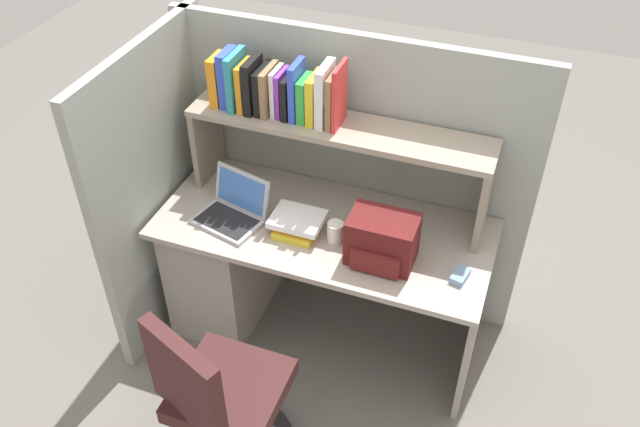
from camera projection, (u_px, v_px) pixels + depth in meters
ground_plane at (323, 328)px, 3.65m from camera, size 8.00×8.00×0.00m
desk at (253, 257)px, 3.50m from camera, size 1.60×0.70×0.73m
cubicle_partition_rear at (349, 175)px, 3.43m from camera, size 1.84×0.05×1.55m
cubicle_partition_left at (161, 187)px, 3.35m from camera, size 0.05×1.06×1.55m
overhead_hutch at (339, 143)px, 3.11m from camera, size 1.44×0.28×0.45m
reference_books_on_shelf at (277, 89)px, 3.05m from camera, size 0.63×0.19×0.30m
laptop at (233, 210)px, 3.21m from camera, size 0.36×0.32×0.22m
backpack at (382, 240)px, 2.94m from camera, size 0.30×0.23×0.23m
computer_mouse at (460, 276)px, 2.91m from camera, size 0.08×0.11×0.03m
paper_cup at (335, 232)px, 3.08m from camera, size 0.08×0.08×0.10m
desk_book_stack at (297, 223)px, 3.14m from camera, size 0.25×0.20×0.09m
office_chair at (222, 406)px, 2.81m from camera, size 0.53×0.55×0.93m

